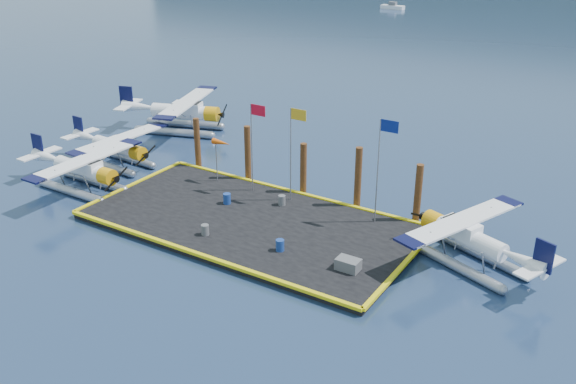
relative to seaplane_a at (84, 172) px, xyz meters
name	(u,v)px	position (x,y,z in m)	size (l,w,h in m)	color
ground	(251,226)	(12.64, 1.66, -1.42)	(4000.00, 4000.00, 0.00)	navy
dock	(251,223)	(12.64, 1.66, -1.22)	(20.00, 10.00, 0.40)	black
dock_bumpers	(251,219)	(12.64, 1.66, -0.93)	(20.25, 10.25, 0.18)	yellow
seaplane_a	(84,172)	(0.00, 0.00, 0.00)	(8.26, 9.09, 3.25)	#9B9EA9
seaplane_b	(118,149)	(-1.44, 4.53, -0.06)	(7.92, 8.73, 3.10)	#9B9EA9
seaplane_c	(183,114)	(-2.62, 13.35, 0.20)	(9.70, 10.37, 3.71)	#9B9EA9
seaplane_d	(466,239)	(25.03, 4.30, -0.01)	(8.43, 8.92, 3.23)	#9B9EA9
drum_0	(227,199)	(9.99, 2.81, -0.67)	(0.49, 0.49, 0.69)	navy
drum_1	(280,245)	(16.22, -0.59, -0.68)	(0.47, 0.47, 0.66)	navy
drum_3	(205,230)	(11.52, -1.32, -0.70)	(0.45, 0.45, 0.64)	#58595E
drum_5	(282,200)	(13.09, 4.49, -0.69)	(0.47, 0.47, 0.66)	#58595E
crate	(348,264)	(20.35, -0.41, -0.71)	(1.24, 0.83, 0.62)	#58595E
flagpole_red	(254,134)	(10.35, 5.46, 2.98)	(1.14, 0.08, 6.00)	gray
flagpole_yellow	(293,141)	(13.35, 5.46, 3.10)	(1.14, 0.08, 6.20)	gray
flagpole_blue	(382,156)	(19.34, 5.46, 3.27)	(1.14, 0.08, 6.50)	gray
windsock	(221,144)	(7.62, 5.46, 1.81)	(1.40, 0.44, 3.12)	gray
piling_0	(197,145)	(4.14, 7.06, 0.58)	(0.44, 0.44, 4.00)	#402612
piling_1	(248,155)	(8.64, 7.06, 0.68)	(0.44, 0.44, 4.20)	#402612
piling_2	(303,171)	(13.14, 7.06, 0.48)	(0.44, 0.44, 3.80)	#402612
piling_3	(358,180)	(17.14, 7.06, 0.73)	(0.44, 0.44, 4.30)	#402612
piling_4	(418,196)	(21.14, 7.06, 0.58)	(0.44, 0.44, 4.00)	#402612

